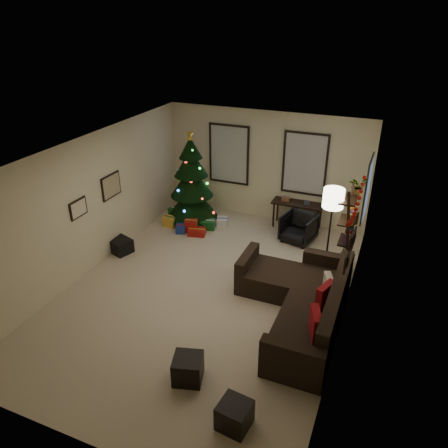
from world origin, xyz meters
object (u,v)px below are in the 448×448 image
at_px(desk_chair, 299,228).
at_px(sofa, 302,302).
at_px(christmas_tree, 192,185).
at_px(bookshelf, 348,235).
at_px(desk, 298,206).

bearing_deg(desk_chair, sofa, -62.64).
bearing_deg(christmas_tree, bookshelf, -15.57).
bearing_deg(christmas_tree, desk_chair, -0.44).
xyz_separation_m(christmas_tree, desk, (2.49, 0.63, -0.39)).
height_order(christmas_tree, desk, christmas_tree).
relative_size(christmas_tree, desk, 1.93).
relative_size(christmas_tree, bookshelf, 1.23).
bearing_deg(sofa, christmas_tree, 141.96).
height_order(sofa, desk_chair, sofa).
distance_m(christmas_tree, desk_chair, 2.76).
relative_size(christmas_tree, desk_chair, 3.54).
xyz_separation_m(desk, desk_chair, (0.20, -0.65, -0.25)).
bearing_deg(desk_chair, desk, 119.35).
xyz_separation_m(desk_chair, bookshelf, (1.18, -1.06, 0.59)).
height_order(desk, desk_chair, desk_chair).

